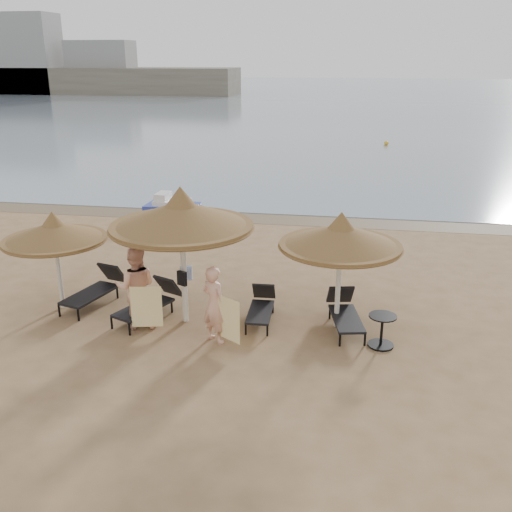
{
  "coord_description": "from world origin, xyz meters",
  "views": [
    {
      "loc": [
        3.28,
        -11.43,
        5.92
      ],
      "look_at": [
        1.16,
        1.2,
        1.39
      ],
      "focal_mm": 40.0,
      "sensor_mm": 36.0,
      "label": 1
    }
  ],
  "objects_px": {
    "palapa_center": "(181,215)",
    "palapa_right": "(341,236)",
    "lounger_far_right": "(345,312)",
    "side_table": "(382,332)",
    "person_left": "(136,281)",
    "palapa_left": "(54,232)",
    "lounger_near_left": "(151,301)",
    "lounger_near_right": "(261,306)",
    "pedal_boat": "(172,208)",
    "lounger_far_left": "(97,288)",
    "person_right": "(214,298)"
  },
  "relations": [
    {
      "from": "lounger_far_right",
      "to": "person_left",
      "type": "relative_size",
      "value": 0.84
    },
    {
      "from": "palapa_left",
      "to": "palapa_right",
      "type": "xyz_separation_m",
      "value": [
        6.72,
        0.09,
        0.21
      ]
    },
    {
      "from": "lounger_far_left",
      "to": "person_left",
      "type": "bearing_deg",
      "value": -21.18
    },
    {
      "from": "lounger_far_left",
      "to": "person_left",
      "type": "height_order",
      "value": "person_left"
    },
    {
      "from": "pedal_boat",
      "to": "palapa_center",
      "type": "bearing_deg",
      "value": -67.77
    },
    {
      "from": "lounger_near_left",
      "to": "lounger_near_right",
      "type": "xyz_separation_m",
      "value": [
        2.61,
        0.29,
        -0.05
      ]
    },
    {
      "from": "palapa_left",
      "to": "pedal_boat",
      "type": "bearing_deg",
      "value": 89.05
    },
    {
      "from": "palapa_right",
      "to": "lounger_near_right",
      "type": "height_order",
      "value": "palapa_right"
    },
    {
      "from": "palapa_center",
      "to": "lounger_near_left",
      "type": "distance_m",
      "value": 2.36
    },
    {
      "from": "palapa_left",
      "to": "pedal_boat",
      "type": "relative_size",
      "value": 1.21
    },
    {
      "from": "palapa_left",
      "to": "lounger_far_left",
      "type": "relative_size",
      "value": 1.22
    },
    {
      "from": "side_table",
      "to": "person_left",
      "type": "distance_m",
      "value": 5.53
    },
    {
      "from": "lounger_near_right",
      "to": "person_right",
      "type": "distance_m",
      "value": 1.66
    },
    {
      "from": "lounger_far_left",
      "to": "pedal_boat",
      "type": "bearing_deg",
      "value": 109.43
    },
    {
      "from": "palapa_center",
      "to": "palapa_right",
      "type": "height_order",
      "value": "palapa_center"
    },
    {
      "from": "lounger_near_left",
      "to": "lounger_far_right",
      "type": "xyz_separation_m",
      "value": [
        4.56,
        0.22,
        -0.02
      ]
    },
    {
      "from": "lounger_far_right",
      "to": "palapa_right",
      "type": "bearing_deg",
      "value": 176.61
    },
    {
      "from": "lounger_far_right",
      "to": "side_table",
      "type": "distance_m",
      "value": 1.16
    },
    {
      "from": "lounger_near_left",
      "to": "palapa_center",
      "type": "bearing_deg",
      "value": 16.0
    },
    {
      "from": "lounger_near_left",
      "to": "lounger_far_right",
      "type": "relative_size",
      "value": 1.05
    },
    {
      "from": "palapa_left",
      "to": "side_table",
      "type": "distance_m",
      "value": 7.9
    },
    {
      "from": "lounger_near_right",
      "to": "pedal_boat",
      "type": "bearing_deg",
      "value": 117.92
    },
    {
      "from": "lounger_near_right",
      "to": "person_left",
      "type": "bearing_deg",
      "value": -164.44
    },
    {
      "from": "palapa_center",
      "to": "person_left",
      "type": "height_order",
      "value": "palapa_center"
    },
    {
      "from": "palapa_left",
      "to": "lounger_far_right",
      "type": "height_order",
      "value": "palapa_left"
    },
    {
      "from": "lounger_near_right",
      "to": "pedal_boat",
      "type": "distance_m",
      "value": 9.62
    },
    {
      "from": "palapa_right",
      "to": "lounger_far_left",
      "type": "xyz_separation_m",
      "value": [
        -5.99,
        0.34,
        -1.78
      ]
    },
    {
      "from": "lounger_far_right",
      "to": "person_left",
      "type": "bearing_deg",
      "value": 177.9
    },
    {
      "from": "palapa_center",
      "to": "side_table",
      "type": "distance_m",
      "value": 5.03
    },
    {
      "from": "palapa_left",
      "to": "person_right",
      "type": "height_order",
      "value": "palapa_left"
    },
    {
      "from": "lounger_near_left",
      "to": "side_table",
      "type": "xyz_separation_m",
      "value": [
        5.36,
        -0.62,
        -0.04
      ]
    },
    {
      "from": "palapa_center",
      "to": "pedal_boat",
      "type": "xyz_separation_m",
      "value": [
        -3.08,
        8.75,
        -2.22
      ]
    },
    {
      "from": "palapa_left",
      "to": "side_table",
      "type": "xyz_separation_m",
      "value": [
        7.7,
        -0.72,
        -1.62
      ]
    },
    {
      "from": "lounger_far_right",
      "to": "person_right",
      "type": "distance_m",
      "value": 3.09
    },
    {
      "from": "lounger_far_left",
      "to": "person_right",
      "type": "distance_m",
      "value": 3.77
    },
    {
      "from": "palapa_center",
      "to": "palapa_right",
      "type": "xyz_separation_m",
      "value": [
        3.5,
        0.32,
        -0.4
      ]
    },
    {
      "from": "person_left",
      "to": "palapa_center",
      "type": "bearing_deg",
      "value": -167.75
    },
    {
      "from": "palapa_center",
      "to": "person_left",
      "type": "relative_size",
      "value": 1.45
    },
    {
      "from": "palapa_right",
      "to": "person_right",
      "type": "xyz_separation_m",
      "value": [
        -2.59,
        -1.17,
        -1.16
      ]
    },
    {
      "from": "lounger_far_left",
      "to": "lounger_far_right",
      "type": "bearing_deg",
      "value": 12.4
    },
    {
      "from": "palapa_center",
      "to": "lounger_near_right",
      "type": "relative_size",
      "value": 1.99
    },
    {
      "from": "palapa_left",
      "to": "pedal_boat",
      "type": "distance_m",
      "value": 8.67
    },
    {
      "from": "lounger_far_right",
      "to": "pedal_boat",
      "type": "bearing_deg",
      "value": 117.02
    },
    {
      "from": "lounger_far_left",
      "to": "lounger_far_right",
      "type": "height_order",
      "value": "lounger_far_left"
    },
    {
      "from": "side_table",
      "to": "person_left",
      "type": "xyz_separation_m",
      "value": [
        -5.47,
        0.04,
        0.78
      ]
    },
    {
      "from": "lounger_near_left",
      "to": "person_left",
      "type": "distance_m",
      "value": 0.95
    },
    {
      "from": "palapa_right",
      "to": "palapa_left",
      "type": "bearing_deg",
      "value": -179.22
    },
    {
      "from": "lounger_near_left",
      "to": "lounger_near_right",
      "type": "height_order",
      "value": "lounger_near_left"
    },
    {
      "from": "palapa_right",
      "to": "side_table",
      "type": "height_order",
      "value": "palapa_right"
    },
    {
      "from": "palapa_right",
      "to": "pedal_boat",
      "type": "relative_size",
      "value": 1.34
    }
  ]
}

